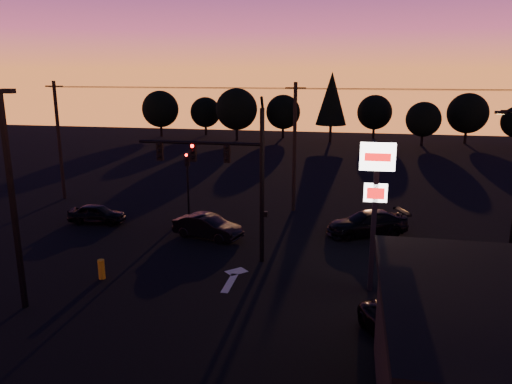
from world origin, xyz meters
TOP-DOWN VIEW (x-y plane):
  - ground at (0.00, 0.00)m, footprint 120.00×120.00m
  - lane_arrow at (0.50, 1.67)m, footprint 1.20×3.10m
  - traffic_signal_mast at (-0.10, 3.99)m, footprint 6.79×0.52m
  - secondary_signal at (-5.00, 11.49)m, footprint 0.30×0.31m
  - parking_lot_light at (-7.50, -3.00)m, footprint 1.25×0.30m
  - pylon_sign at (7.00, 1.50)m, footprint 1.50×0.28m
  - utility_pole_0 at (-16.00, 14.00)m, footprint 1.40×0.26m
  - utility_pole_1 at (2.00, 14.00)m, footprint 1.40×0.26m
  - power_wires at (2.00, 14.00)m, footprint 36.00×1.22m
  - bollard at (-5.70, 0.34)m, footprint 0.32×0.32m
  - tree_0 at (-22.00, 50.00)m, footprint 5.36×5.36m
  - tree_1 at (-16.00, 53.00)m, footprint 4.54×4.54m
  - tree_2 at (-10.00, 48.00)m, footprint 5.77×5.78m
  - tree_3 at (-4.00, 52.00)m, footprint 4.95×4.95m
  - tree_4 at (3.00, 49.00)m, footprint 4.18×4.18m
  - tree_5 at (9.00, 54.00)m, footprint 4.95×4.95m
  - tree_6 at (15.00, 48.00)m, footprint 4.54×4.54m
  - tree_7 at (21.00, 51.00)m, footprint 5.36×5.36m
  - car_left at (-10.31, 8.56)m, footprint 3.78×1.71m
  - car_mid at (-2.36, 7.12)m, footprint 4.48×2.61m
  - car_right at (7.02, 9.47)m, footprint 5.41×3.92m
  - suv_parked at (8.09, -3.20)m, footprint 3.63×4.95m

SIDE VIEW (x-z plane):
  - ground at x=0.00m, z-range 0.00..0.00m
  - lane_arrow at x=0.50m, z-range 0.00..0.01m
  - bollard at x=-5.70m, z-range 0.00..0.97m
  - suv_parked at x=8.09m, z-range 0.00..1.25m
  - car_left at x=-10.31m, z-range 0.00..1.26m
  - car_mid at x=-2.36m, z-range 0.00..1.39m
  - car_right at x=7.02m, z-range 0.00..1.45m
  - secondary_signal at x=-5.00m, z-range 0.69..5.04m
  - tree_1 at x=-16.00m, z-range 0.58..6.29m
  - tree_6 at x=15.00m, z-range 0.58..6.29m
  - tree_3 at x=-4.00m, z-range 0.63..6.86m
  - tree_5 at x=9.00m, z-range 0.63..6.86m
  - tree_0 at x=-22.00m, z-range 0.69..7.43m
  - tree_7 at x=21.00m, z-range 0.69..7.43m
  - tree_2 at x=-10.00m, z-range 0.74..8.00m
  - utility_pole_0 at x=-16.00m, z-range 0.09..9.09m
  - utility_pole_1 at x=2.00m, z-range 0.09..9.09m
  - pylon_sign at x=7.00m, z-range 1.51..8.31m
  - traffic_signal_mast at x=-0.10m, z-range 0.65..9.23m
  - parking_lot_light at x=-7.50m, z-range 0.70..9.84m
  - tree_4 at x=3.00m, z-range 1.18..10.68m
  - power_wires at x=2.00m, z-range 8.53..8.60m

